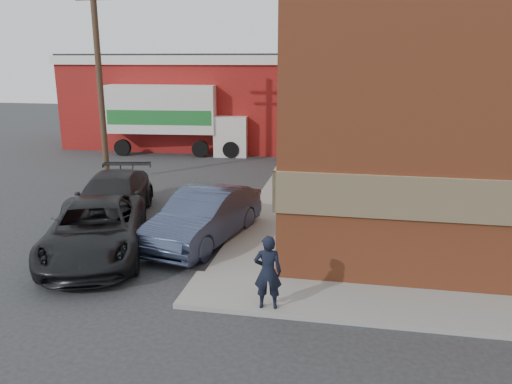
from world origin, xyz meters
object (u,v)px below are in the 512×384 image
at_px(utility_pole, 99,73).
at_px(suv_b, 112,197).
at_px(box_truck, 178,114).
at_px(warehouse, 206,99).
at_px(brick_building, 500,77).
at_px(sedan, 204,216).
at_px(man, 268,272).
at_px(suv_a, 95,229).

relative_size(utility_pole, suv_b, 1.71).
relative_size(suv_b, box_truck, 0.65).
bearing_deg(warehouse, utility_pole, -97.77).
distance_m(brick_building, box_truck, 16.81).
xyz_separation_m(brick_building, sedan, (-9.49, -6.62, -3.88)).
distance_m(man, suv_b, 8.30).
xyz_separation_m(warehouse, man, (7.57, -21.55, -1.87)).
height_order(brick_building, suv_b, brick_building).
height_order(brick_building, warehouse, brick_building).
relative_size(suv_a, suv_b, 1.03).
xyz_separation_m(utility_pole, sedan, (6.51, -6.63, -3.95)).
distance_m(utility_pole, man, 14.42).
bearing_deg(warehouse, suv_b, -85.36).
relative_size(sedan, suv_b, 0.92).
xyz_separation_m(warehouse, utility_pole, (-1.50, -11.00, 1.93)).
xyz_separation_m(brick_building, box_truck, (-15.06, 7.07, -2.43)).
bearing_deg(brick_building, sedan, -145.08).
height_order(brick_building, utility_pole, brick_building).
distance_m(brick_building, suv_a, 15.18).
bearing_deg(sedan, suv_a, -136.91).
bearing_deg(utility_pole, brick_building, -0.02).
xyz_separation_m(man, sedan, (-2.56, 3.92, -0.14)).
distance_m(suv_a, box_truck, 15.63).
height_order(man, suv_a, man).
bearing_deg(sedan, utility_pole, 146.74).
height_order(utility_pole, suv_a, utility_pole).
xyz_separation_m(brick_building, suv_a, (-12.15, -8.21, -3.93)).
bearing_deg(man, brick_building, -130.76).
relative_size(brick_building, suv_b, 3.47).
xyz_separation_m(sedan, suv_b, (-3.70, 1.53, -0.04)).
distance_m(brick_building, utility_pole, 16.00).
bearing_deg(brick_building, utility_pole, 179.98).
relative_size(sedan, suv_a, 0.89).
relative_size(man, suv_a, 0.30).
height_order(utility_pole, box_truck, utility_pole).
xyz_separation_m(man, suv_a, (-5.22, 2.33, -0.19)).
distance_m(sedan, suv_a, 3.10).
bearing_deg(suv_b, suv_a, -83.99).
distance_m(man, box_truck, 19.45).
distance_m(brick_building, man, 13.16).
height_order(utility_pole, man, utility_pole).
bearing_deg(utility_pole, box_truck, 82.47).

